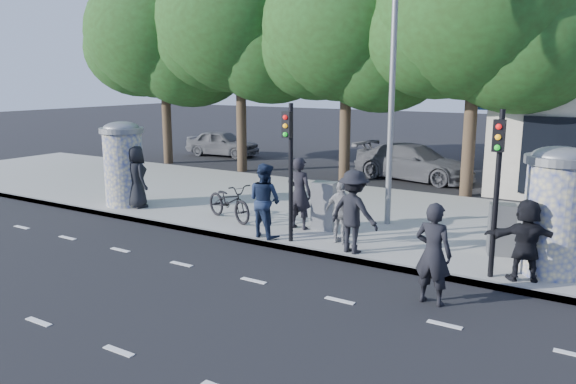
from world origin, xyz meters
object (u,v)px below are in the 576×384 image
Objects in this scene: traffic_pole_far at (497,177)px; bicycle at (229,201)px; ped_a at (136,177)px; ped_f at (526,240)px; traffic_pole_near at (290,158)px; car_right at (414,162)px; ped_b at (299,193)px; ped_e at (341,212)px; cabinet_left at (324,206)px; street_lamp at (392,52)px; car_left at (222,143)px; man_road at (433,254)px; ped_c at (265,200)px; cabinet_right at (502,229)px; ad_column_left at (123,162)px; ped_d at (354,212)px; ad_column_right at (555,208)px.

traffic_pole_far reaches higher than bicycle.
ped_a is 1.16× the size of ped_f.
bicycle is at bearing -27.94° from ped_f.
traffic_pole_near is at bearing -165.90° from ped_a.
traffic_pole_near is at bearing -168.10° from car_right.
ped_e is (1.56, -0.62, -0.19)m from ped_b.
cabinet_left is at bearing -34.52° from ped_e.
bicycle is at bearing -154.47° from street_lamp.
traffic_pole_far reaches higher than cabinet_left.
car_right is at bearing -102.27° from car_left.
man_road is (-1.31, -1.78, -0.02)m from ped_f.
traffic_pole_near reaches higher than ped_c.
traffic_pole_near is 2.86× the size of cabinet_right.
ped_c is 1.48× the size of cabinet_left.
ped_e is (7.74, -0.15, -0.61)m from ad_column_left.
ped_b reaches higher than ped_c.
car_right is (-5.27, 9.02, -0.01)m from cabinet_right.
man_road is at bearing -113.92° from traffic_pole_far.
ped_e reaches higher than bicycle.
bicycle is 0.51× the size of car_left.
bicycle is at bearing -14.40° from man_road.
traffic_pole_near is 4.07m from street_lamp.
ped_f is at bearing -75.88° from bicycle.
traffic_pole_near is 1.76× the size of ped_d.
man_road is 1.63× the size of cabinet_right.
traffic_pole_far is at bearing -3.55° from ad_column_left.
traffic_pole_far is at bearing -5.38° from ped_f.
ped_b is 0.48× the size of car_left.
ad_column_left is 4.09m from bicycle.
ad_column_left is 1.37× the size of man_road.
car_left is (-11.76, 12.16, -1.55)m from traffic_pole_near.
ped_d is at bearing -136.74° from car_left.
car_right is (-0.79, 9.21, -0.06)m from cabinet_left.
ped_e reaches higher than cabinet_left.
ad_column_left is 6.67m from traffic_pole_near.
ad_column_right reaches higher than ped_c.
ped_d is at bearing -51.21° from cabinet_left.
car_right is (-6.02, 10.51, -0.25)m from ped_f.
cabinet_right is (4.65, 1.68, -1.49)m from traffic_pole_near.
man_road is at bearing -21.24° from traffic_pole_near.
man_road is (10.69, -2.30, -0.57)m from ad_column_left.
street_lamp is 4.43m from ped_b.
ped_f is 20.93m from car_left.
ad_column_left is 2.06× the size of cabinet_left.
ped_a is at bearing -163.73° from street_lamp.
cabinet_right is at bearing -5.73° from cabinet_left.
ad_column_right is 1.37× the size of ped_b.
cabinet_right is (0.56, 3.27, -0.22)m from man_road.
man_road reaches higher than cabinet_right.
car_right is (11.14, -1.47, 0.05)m from car_left.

